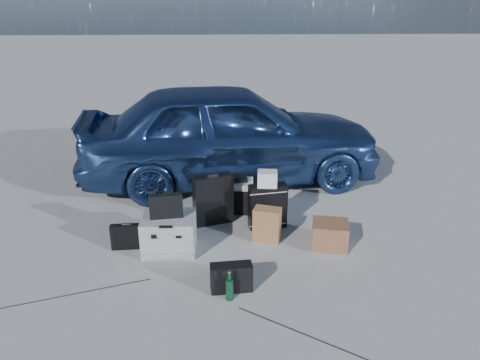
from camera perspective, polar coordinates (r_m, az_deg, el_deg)
name	(u,v)px	position (r m, az deg, el deg)	size (l,w,h in m)	color
ground	(214,266)	(5.18, -3.19, -10.41)	(60.00, 60.00, 0.00)	#B0AFAB
car	(230,132)	(7.20, -1.25, 5.83)	(1.82, 4.52, 1.54)	#355796
pelican_case	(169,234)	(5.41, -8.62, -6.49)	(0.59, 0.48, 0.43)	#ABAFB1
laptop_bag	(166,206)	(5.24, -9.00, -3.16)	(0.37, 0.09, 0.28)	black
briefcase	(128,237)	(5.57, -13.50, -6.73)	(0.39, 0.09, 0.30)	black
suitcase_left	(213,199)	(5.95, -3.29, -2.36)	(0.50, 0.18, 0.65)	black
suitcase_right	(268,206)	(5.86, 3.38, -3.21)	(0.47, 0.17, 0.56)	black
white_carton	(267,179)	(5.69, 3.35, 0.15)	(0.24, 0.19, 0.19)	silver
duffel_bag	(234,198)	(6.32, -0.68, -2.23)	(0.72, 0.31, 0.36)	black
flat_box_white	(236,184)	(6.22, -0.51, -0.44)	(0.44, 0.33, 0.08)	silver
flat_box_black	(235,178)	(6.21, -0.63, 0.22)	(0.30, 0.21, 0.06)	black
kraft_bag	(267,225)	(5.57, 3.31, -5.45)	(0.31, 0.19, 0.42)	olive
cardboard_box	(330,235)	(5.56, 10.90, -6.56)	(0.41, 0.36, 0.31)	brown
messenger_bag	(231,277)	(4.72, -1.06, -11.79)	(0.41, 0.16, 0.29)	black
green_bottle	(229,286)	(4.59, -1.29, -12.80)	(0.08, 0.08, 0.30)	#0E311D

